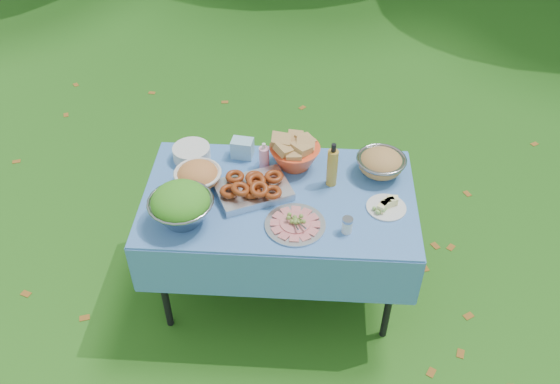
# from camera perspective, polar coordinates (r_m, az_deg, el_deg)

# --- Properties ---
(ground) EXTENTS (80.00, 80.00, 0.00)m
(ground) POSITION_cam_1_polar(r_m,az_deg,el_deg) (3.74, -0.08, -9.01)
(ground) COLOR #0A3309
(ground) RESTS_ON ground
(picnic_table) EXTENTS (1.46, 0.86, 0.76)m
(picnic_table) POSITION_cam_1_polar(r_m,az_deg,el_deg) (3.45, -0.08, -5.01)
(picnic_table) COLOR #7AA9EB
(picnic_table) RESTS_ON ground
(salad_bowl) EXTENTS (0.36, 0.36, 0.22)m
(salad_bowl) POSITION_cam_1_polar(r_m,az_deg,el_deg) (3.01, -9.53, -1.25)
(salad_bowl) COLOR gray
(salad_bowl) RESTS_ON picnic_table
(pasta_bowl_white) EXTENTS (0.31, 0.31, 0.14)m
(pasta_bowl_white) POSITION_cam_1_polar(r_m,az_deg,el_deg) (3.23, -7.91, 1.57)
(pasta_bowl_white) COLOR silver
(pasta_bowl_white) RESTS_ON picnic_table
(plate_stack) EXTENTS (0.27, 0.27, 0.08)m
(plate_stack) POSITION_cam_1_polar(r_m,az_deg,el_deg) (3.44, -8.51, 3.74)
(plate_stack) COLOR silver
(plate_stack) RESTS_ON picnic_table
(wipes_box) EXTENTS (0.13, 0.10, 0.11)m
(wipes_box) POSITION_cam_1_polar(r_m,az_deg,el_deg) (3.42, -3.64, 4.23)
(wipes_box) COLOR #91C5DD
(wipes_box) RESTS_ON picnic_table
(sanitizer_bottle) EXTENTS (0.07, 0.07, 0.16)m
(sanitizer_bottle) POSITION_cam_1_polar(r_m,az_deg,el_deg) (3.31, -1.54, 3.52)
(sanitizer_bottle) COLOR #F79FC0
(sanitizer_bottle) RESTS_ON picnic_table
(bread_bowl) EXTENTS (0.34, 0.34, 0.19)m
(bread_bowl) POSITION_cam_1_polar(r_m,az_deg,el_deg) (3.32, 1.43, 3.93)
(bread_bowl) COLOR #F14A22
(bread_bowl) RESTS_ON picnic_table
(pasta_bowl_steel) EXTENTS (0.28, 0.28, 0.14)m
(pasta_bowl_steel) POSITION_cam_1_polar(r_m,az_deg,el_deg) (3.33, 9.69, 2.77)
(pasta_bowl_steel) COLOR gray
(pasta_bowl_steel) RESTS_ON picnic_table
(fried_tray) EXTENTS (0.46, 0.41, 0.09)m
(fried_tray) POSITION_cam_1_polar(r_m,az_deg,el_deg) (3.17, -2.62, 0.49)
(fried_tray) COLOR silver
(fried_tray) RESTS_ON picnic_table
(charcuterie_platter) EXTENTS (0.37, 0.37, 0.07)m
(charcuterie_platter) POSITION_cam_1_polar(r_m,az_deg,el_deg) (2.99, 1.48, -2.75)
(charcuterie_platter) COLOR #B4B7BB
(charcuterie_platter) RESTS_ON picnic_table
(oil_bottle) EXTENTS (0.06, 0.06, 0.27)m
(oil_bottle) POSITION_cam_1_polar(r_m,az_deg,el_deg) (3.18, 5.07, 2.66)
(oil_bottle) COLOR #BB902E
(oil_bottle) RESTS_ON picnic_table
(cheese_plate) EXTENTS (0.21, 0.21, 0.06)m
(cheese_plate) POSITION_cam_1_polar(r_m,az_deg,el_deg) (3.14, 10.23, -1.16)
(cheese_plate) COLOR silver
(cheese_plate) RESTS_ON picnic_table
(shaker) EXTENTS (0.06, 0.06, 0.09)m
(shaker) POSITION_cam_1_polar(r_m,az_deg,el_deg) (2.97, 6.48, -3.20)
(shaker) COLOR silver
(shaker) RESTS_ON picnic_table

